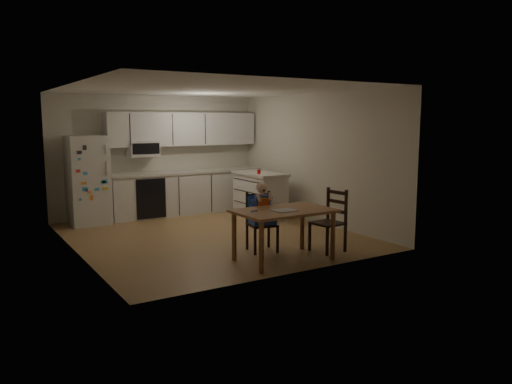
{
  "coord_description": "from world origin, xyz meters",
  "views": [
    {
      "loc": [
        -3.81,
        -7.6,
        1.97
      ],
      "look_at": [
        0.09,
        -1.32,
        0.92
      ],
      "focal_mm": 35.0,
      "sensor_mm": 36.0,
      "label": 1
    }
  ],
  "objects": [
    {
      "name": "dining_table",
      "position": [
        0.18,
        -1.92,
        0.63
      ],
      "size": [
        1.37,
        0.88,
        0.73
      ],
      "color": "brown",
      "rests_on": "ground"
    },
    {
      "name": "kitchen_run",
      "position": [
        0.5,
        2.24,
        0.88
      ],
      "size": [
        3.37,
        0.62,
        2.15
      ],
      "color": "silver",
      "rests_on": "ground"
    },
    {
      "name": "chair_booster",
      "position": [
        0.19,
        -1.3,
        0.64
      ],
      "size": [
        0.47,
        0.47,
        1.06
      ],
      "rotation": [
        0.0,
        0.0,
        -0.2
      ],
      "color": "black",
      "rests_on": "ground"
    },
    {
      "name": "napkin",
      "position": [
        0.13,
        -2.0,
        0.74
      ],
      "size": [
        0.3,
        0.26,
        0.01
      ],
      "primitive_type": "cube",
      "color": "#A4A4A8",
      "rests_on": "dining_table"
    },
    {
      "name": "red_cup",
      "position": [
        1.44,
        0.75,
        0.97
      ],
      "size": [
        0.07,
        0.07,
        0.09
      ],
      "primitive_type": "cylinder",
      "color": "red",
      "rests_on": "kitchen_island"
    },
    {
      "name": "room",
      "position": [
        0.0,
        0.48,
        1.25
      ],
      "size": [
        4.52,
        5.01,
        2.51
      ],
      "color": "#9A7A48",
      "rests_on": "ground"
    },
    {
      "name": "kitchen_island",
      "position": [
        1.62,
        0.99,
        0.47
      ],
      "size": [
        0.66,
        1.26,
        0.93
      ],
      "color": "silver",
      "rests_on": "ground"
    },
    {
      "name": "toddler_spoon",
      "position": [
        -0.26,
        -1.82,
        0.74
      ],
      "size": [
        0.12,
        0.06,
        0.02
      ],
      "primitive_type": "cylinder",
      "rotation": [
        0.0,
        1.57,
        0.35
      ],
      "color": "blue",
      "rests_on": "dining_table"
    },
    {
      "name": "chair_side",
      "position": [
        1.13,
        -1.86,
        0.54
      ],
      "size": [
        0.45,
        0.45,
        0.95
      ],
      "rotation": [
        0.0,
        0.0,
        -1.49
      ],
      "color": "black",
      "rests_on": "ground"
    },
    {
      "name": "refrigerator",
      "position": [
        -1.55,
        2.15,
        0.85
      ],
      "size": [
        0.72,
        0.7,
        1.7
      ],
      "primitive_type": "cube",
      "color": "silver",
      "rests_on": "ground"
    }
  ]
}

